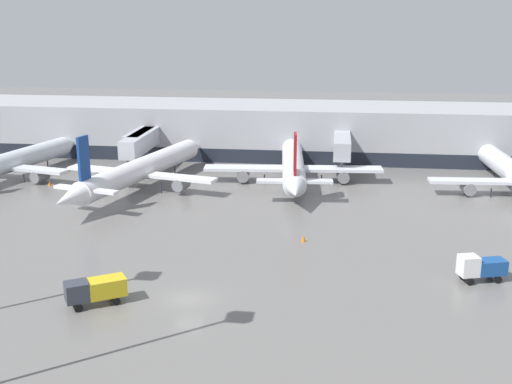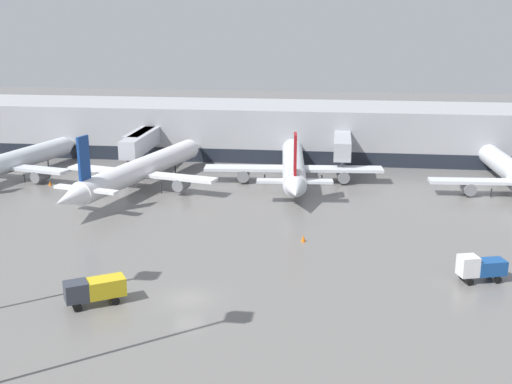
% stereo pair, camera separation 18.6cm
% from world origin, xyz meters
% --- Properties ---
extents(ground_plane, '(320.00, 320.00, 0.00)m').
position_xyz_m(ground_plane, '(0.00, 0.00, 0.00)').
color(ground_plane, slate).
extents(terminal_building, '(160.00, 30.20, 9.00)m').
position_xyz_m(terminal_building, '(-0.10, 61.83, 4.50)').
color(terminal_building, '#9EA0A5').
rests_on(terminal_building, ground_plane).
extents(parked_jet_1, '(26.92, 34.28, 9.50)m').
position_xyz_m(parked_jet_1, '(6.43, 42.22, 2.67)').
color(parked_jet_1, silver).
rests_on(parked_jet_1, ground_plane).
extents(parked_jet_3, '(20.88, 34.08, 9.84)m').
position_xyz_m(parked_jet_3, '(-36.98, 38.50, 2.62)').
color(parked_jet_3, silver).
rests_on(parked_jet_3, ground_plane).
extents(parked_jet_5, '(23.43, 37.51, 10.11)m').
position_xyz_m(parked_jet_5, '(-15.16, 35.48, 2.96)').
color(parked_jet_5, white).
rests_on(parked_jet_5, ground_plane).
extents(service_truck_1, '(4.79, 2.87, 2.64)m').
position_xyz_m(service_truck_1, '(26.65, 7.36, 1.48)').
color(service_truck_1, '#19478C').
rests_on(service_truck_1, ground_plane).
extents(service_truck_3, '(5.36, 4.28, 2.38)m').
position_xyz_m(service_truck_3, '(-7.77, -2.09, 1.48)').
color(service_truck_3, gold).
rests_on(service_truck_3, ground_plane).
extents(traffic_cone_1, '(0.50, 0.50, 0.77)m').
position_xyz_m(traffic_cone_1, '(9.41, 16.31, 0.39)').
color(traffic_cone_1, orange).
rests_on(traffic_cone_1, ground_plane).
extents(traffic_cone_2, '(0.49, 0.49, 0.66)m').
position_xyz_m(traffic_cone_2, '(-29.27, 35.92, 0.33)').
color(traffic_cone_2, orange).
rests_on(traffic_cone_2, ground_plane).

